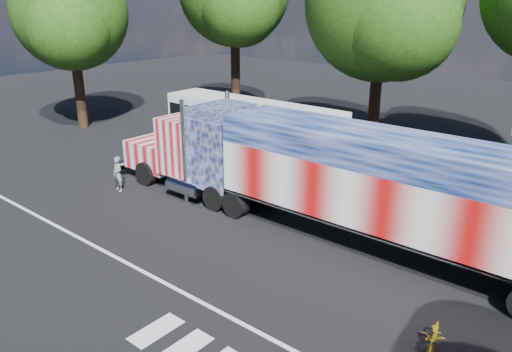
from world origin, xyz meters
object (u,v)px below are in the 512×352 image
Objects in this scene: bicycle at (434,339)px; tree_w_a at (71,14)px; semi_truck at (334,176)px; coach_bus at (251,129)px; woman at (118,174)px; tree_n_mid at (385,4)px.

bicycle is 0.14× the size of tree_w_a.
semi_truck is 1.89× the size of tree_w_a.
coach_bus is at bearing 9.11° from tree_w_a.
tree_w_a reaches higher than semi_truck.
woman is at bearing -101.07° from coach_bus.
tree_n_mid reaches higher than semi_truck.
woman is (-10.54, -2.58, -1.60)m from semi_truck.
tree_w_a is (-12.50, 5.92, 7.08)m from woman.
tree_w_a is (-18.43, -9.17, -0.64)m from tree_n_mid.
bicycle is at bearing -58.14° from tree_n_mid.
tree_w_a is at bearing -170.89° from coach_bus.
coach_bus is 0.98× the size of tree_w_a.
woman is at bearing -166.24° from semi_truck.
semi_truck is at bearing -32.05° from coach_bus.
semi_truck reaches higher than bicycle.
tree_w_a is (-14.10, -2.26, 6.20)m from coach_bus.
woman is at bearing -111.44° from tree_n_mid.
woman is 15.54m from tree_w_a.
tree_w_a reaches higher than woman.
tree_w_a is (-28.93, 7.73, 7.50)m from bicycle.
bicycle is at bearing -36.72° from semi_truck.
woman is 0.15× the size of tree_w_a.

